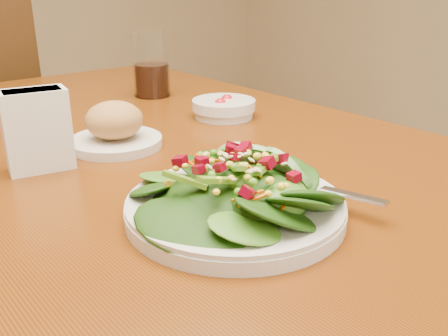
# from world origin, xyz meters

# --- Properties ---
(dining_table) EXTENTS (0.90, 1.40, 0.75)m
(dining_table) POSITION_xyz_m (0.00, 0.00, 0.65)
(dining_table) COLOR #672A0A
(dining_table) RESTS_ON ground_plane
(salad_plate) EXTENTS (0.26, 0.25, 0.07)m
(salad_plate) POSITION_xyz_m (-0.03, -0.28, 0.78)
(salad_plate) COLOR silver
(salad_plate) RESTS_ON dining_table
(bread_plate) EXTENTS (0.15, 0.15, 0.08)m
(bread_plate) POSITION_xyz_m (-0.02, 0.04, 0.78)
(bread_plate) COLOR silver
(bread_plate) RESTS_ON dining_table
(tomato_bowl) EXTENTS (0.12, 0.12, 0.04)m
(tomato_bowl) POSITION_xyz_m (0.23, 0.07, 0.77)
(tomato_bowl) COLOR silver
(tomato_bowl) RESTS_ON dining_table
(drinking_glass) EXTENTS (0.08, 0.08, 0.15)m
(drinking_glass) POSITION_xyz_m (0.22, 0.31, 0.81)
(drinking_glass) COLOR silver
(drinking_glass) RESTS_ON dining_table
(napkin_holder) EXTENTS (0.10, 0.07, 0.12)m
(napkin_holder) POSITION_xyz_m (-0.15, 0.02, 0.81)
(napkin_holder) COLOR white
(napkin_holder) RESTS_ON dining_table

